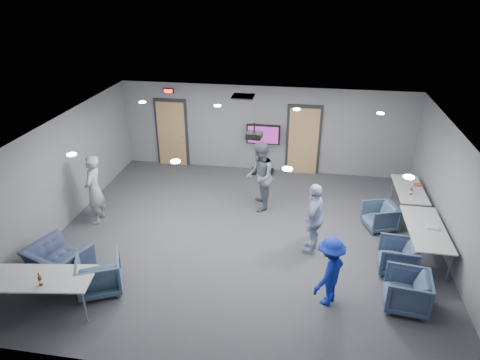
% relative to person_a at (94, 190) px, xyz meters
% --- Properties ---
extents(floor, '(9.00, 9.00, 0.00)m').
position_rel_person_a_xyz_m(floor, '(3.81, -0.15, -0.89)').
color(floor, '#34353B').
rests_on(floor, ground).
extents(ceiling, '(9.00, 9.00, 0.00)m').
position_rel_person_a_xyz_m(ceiling, '(3.81, -0.15, 1.81)').
color(ceiling, white).
rests_on(ceiling, wall_back).
extents(wall_back, '(9.00, 0.02, 2.70)m').
position_rel_person_a_xyz_m(wall_back, '(3.81, 3.85, 0.46)').
color(wall_back, slate).
rests_on(wall_back, floor).
extents(wall_front, '(9.00, 0.02, 2.70)m').
position_rel_person_a_xyz_m(wall_front, '(3.81, -4.15, 0.46)').
color(wall_front, slate).
rests_on(wall_front, floor).
extents(wall_left, '(0.02, 8.00, 2.70)m').
position_rel_person_a_xyz_m(wall_left, '(-0.69, -0.15, 0.46)').
color(wall_left, slate).
rests_on(wall_left, floor).
extents(wall_right, '(0.02, 8.00, 2.70)m').
position_rel_person_a_xyz_m(wall_right, '(8.31, -0.15, 0.46)').
color(wall_right, slate).
rests_on(wall_right, floor).
extents(door_left, '(1.06, 0.17, 2.24)m').
position_rel_person_a_xyz_m(door_left, '(0.81, 3.81, 0.17)').
color(door_left, black).
rests_on(door_left, wall_back).
extents(door_right, '(1.06, 0.17, 2.24)m').
position_rel_person_a_xyz_m(door_right, '(5.01, 3.81, 0.17)').
color(door_right, black).
rests_on(door_right, wall_back).
extents(exit_sign, '(0.32, 0.08, 0.16)m').
position_rel_person_a_xyz_m(exit_sign, '(0.81, 3.79, 1.56)').
color(exit_sign, black).
rests_on(exit_sign, wall_back).
extents(hvac_diffuser, '(0.60, 0.60, 0.03)m').
position_rel_person_a_xyz_m(hvac_diffuser, '(3.31, 2.65, 1.79)').
color(hvac_diffuser, black).
rests_on(hvac_diffuser, ceiling).
extents(downlights, '(6.18, 3.78, 0.02)m').
position_rel_person_a_xyz_m(downlights, '(3.81, -0.15, 1.79)').
color(downlights, white).
rests_on(downlights, ceiling).
extents(person_a, '(0.49, 0.69, 1.79)m').
position_rel_person_a_xyz_m(person_a, '(0.00, 0.00, 0.00)').
color(person_a, gray).
rests_on(person_a, floor).
extents(person_b, '(0.82, 1.00, 1.87)m').
position_rel_person_a_xyz_m(person_b, '(3.95, 1.32, 0.04)').
color(person_b, slate).
rests_on(person_b, floor).
extents(person_c, '(0.65, 1.06, 1.68)m').
position_rel_person_a_xyz_m(person_c, '(5.38, -0.41, -0.06)').
color(person_c, '#A1ACCF').
rests_on(person_c, floor).
extents(person_d, '(0.93, 1.07, 1.43)m').
position_rel_person_a_xyz_m(person_d, '(5.69, -2.09, -0.18)').
color(person_d, '#172899').
rests_on(person_d, floor).
extents(chair_right_a, '(0.90, 0.89, 0.65)m').
position_rel_person_a_xyz_m(chair_right_a, '(7.01, 0.81, -0.57)').
color(chair_right_a, '#3B4F67').
rests_on(chair_right_a, floor).
extents(chair_right_b, '(0.84, 0.82, 0.70)m').
position_rel_person_a_xyz_m(chair_right_b, '(7.16, -0.88, -0.54)').
color(chair_right_b, '#3A4864').
rests_on(chair_right_b, floor).
extents(chair_right_c, '(0.89, 0.87, 0.73)m').
position_rel_person_a_xyz_m(chair_right_c, '(7.15, -1.99, -0.53)').
color(chair_right_c, '#3C4D68').
rests_on(chair_right_c, floor).
extents(chair_front_a, '(1.10, 1.11, 0.77)m').
position_rel_person_a_xyz_m(chair_front_a, '(1.25, -2.46, -0.51)').
color(chair_front_a, '#3E556C').
rests_on(chair_front_a, floor).
extents(chair_front_b, '(1.40, 1.31, 0.74)m').
position_rel_person_a_xyz_m(chair_front_b, '(0.26, -2.24, -0.53)').
color(chair_front_b, '#36415E').
rests_on(chair_front_b, floor).
extents(table_right_a, '(0.69, 1.66, 0.73)m').
position_rel_person_a_xyz_m(table_right_a, '(7.81, 1.67, -0.21)').
color(table_right_a, silver).
rests_on(table_right_a, floor).
extents(table_right_b, '(0.80, 1.91, 0.73)m').
position_rel_person_a_xyz_m(table_right_b, '(7.81, -0.23, -0.21)').
color(table_right_b, silver).
rests_on(table_right_b, floor).
extents(table_front_left, '(2.03, 1.08, 0.73)m').
position_rel_person_a_xyz_m(table_front_left, '(0.47, -3.15, -0.21)').
color(table_front_left, silver).
rests_on(table_front_left, floor).
extents(bottle_front, '(0.07, 0.07, 0.26)m').
position_rel_person_a_xyz_m(bottle_front, '(0.63, -3.33, -0.07)').
color(bottle_front, '#562A0E').
rests_on(bottle_front, table_front_left).
extents(bottle_right, '(0.06, 0.06, 0.24)m').
position_rel_person_a_xyz_m(bottle_right, '(7.77, 1.32, -0.08)').
color(bottle_right, '#562A0E').
rests_on(bottle_right, table_right_a).
extents(snack_box, '(0.23, 0.18, 0.04)m').
position_rel_person_a_xyz_m(snack_box, '(8.04, 1.87, -0.14)').
color(snack_box, '#C04030').
rests_on(snack_box, table_right_a).
extents(wrapper, '(0.26, 0.20, 0.05)m').
position_rel_person_a_xyz_m(wrapper, '(7.92, -0.24, -0.14)').
color(wrapper, silver).
rests_on(wrapper, table_right_b).
extents(tv_stand, '(1.03, 0.49, 1.58)m').
position_rel_person_a_xyz_m(tv_stand, '(3.78, 3.60, 0.00)').
color(tv_stand, black).
rests_on(tv_stand, floor).
extents(projector, '(0.37, 0.35, 0.36)m').
position_rel_person_a_xyz_m(projector, '(3.92, 0.40, 1.51)').
color(projector, black).
rests_on(projector, ceiling).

